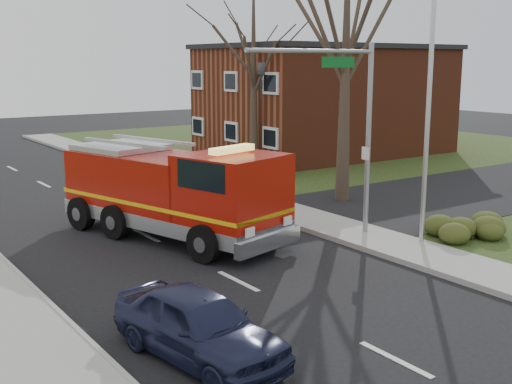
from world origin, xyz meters
TOP-DOWN VIEW (x-y plane):
  - ground at (0.00, 0.00)m, footprint 120.00×120.00m
  - sidewalk_right at (6.20, 0.00)m, footprint 2.40×80.00m
  - sidewalk_left at (-6.20, 0.00)m, footprint 2.40×80.00m
  - brick_building at (19.00, 18.00)m, footprint 15.40×10.40m
  - health_center_sign at (10.50, 12.50)m, footprint 0.12×2.00m
  - hedge_corner at (9.00, -1.00)m, footprint 2.80×2.00m
  - bare_tree_near at (9.50, 6.00)m, footprint 6.00×6.00m
  - bare_tree_far at (11.00, 15.00)m, footprint 5.25×5.25m
  - traffic_signal_mast at (5.21, 1.50)m, footprint 5.29×0.18m
  - streetlight_pole at (7.14, -0.50)m, footprint 1.48×0.16m
  - fire_engine at (0.76, 5.20)m, footprint 5.22×9.19m
  - parked_car_maroon at (-3.35, -3.56)m, footprint 2.43×4.64m

SIDE VIEW (x-z plane):
  - ground at x=0.00m, z-range 0.00..0.00m
  - sidewalk_right at x=6.20m, z-range 0.00..0.15m
  - sidewalk_left at x=-6.20m, z-range 0.00..0.15m
  - hedge_corner at x=9.00m, z-range 0.13..1.03m
  - parked_car_maroon at x=-3.35m, z-range 0.00..1.51m
  - health_center_sign at x=10.50m, z-range 0.18..1.58m
  - fire_engine at x=0.76m, z-range -0.17..3.35m
  - brick_building at x=19.00m, z-range 0.03..7.28m
  - streetlight_pole at x=7.14m, z-range 0.35..8.75m
  - traffic_signal_mast at x=5.21m, z-range 1.31..8.11m
  - bare_tree_far at x=11.00m, z-range 1.24..11.74m
  - bare_tree_near at x=9.50m, z-range 1.41..13.41m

